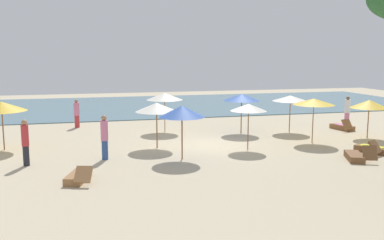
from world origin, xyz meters
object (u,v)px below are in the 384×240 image
(umbrella_0, at_px, (314,102))
(umbrella_7, at_px, (249,107))
(umbrella_6, at_px, (157,107))
(person_3, at_px, (104,137))
(lounger_2, at_px, (343,127))
(person_0, at_px, (77,113))
(lounger_0, at_px, (372,149))
(person_2, at_px, (25,142))
(person_1, at_px, (347,111))
(umbrella_3, at_px, (369,104))
(lounger_3, at_px, (79,177))
(umbrella_5, at_px, (182,111))
(umbrella_2, at_px, (290,98))
(umbrella_4, at_px, (242,97))
(lounger_1, at_px, (356,156))
(umbrella_8, at_px, (165,96))
(umbrella_1, at_px, (1,106))

(umbrella_0, height_order, umbrella_7, umbrella_0)
(umbrella_6, distance_m, person_3, 3.25)
(lounger_2, height_order, person_0, person_0)
(lounger_0, bearing_deg, person_2, 174.46)
(person_1, relative_size, person_3, 0.95)
(lounger_0, distance_m, person_0, 16.91)
(umbrella_7, bearing_deg, umbrella_3, 7.60)
(lounger_0, distance_m, person_2, 15.28)
(lounger_2, bearing_deg, lounger_3, -155.67)
(umbrella_0, height_order, umbrella_5, umbrella_5)
(umbrella_0, distance_m, umbrella_6, 8.01)
(lounger_0, xyz_separation_m, person_3, (-12.02, 1.75, 0.82))
(umbrella_2, xyz_separation_m, person_0, (-12.06, 4.61, -1.09))
(lounger_2, bearing_deg, umbrella_2, 177.87)
(umbrella_4, bearing_deg, umbrella_2, -7.63)
(lounger_1, xyz_separation_m, lounger_2, (3.75, 6.65, 0.01))
(umbrella_2, xyz_separation_m, lounger_2, (3.44, -0.13, -1.80))
(lounger_2, relative_size, person_0, 1.00)
(umbrella_5, relative_size, lounger_2, 1.35)
(umbrella_5, relative_size, person_0, 1.34)
(umbrella_0, bearing_deg, umbrella_5, -166.00)
(umbrella_4, bearing_deg, lounger_3, -140.45)
(umbrella_4, xyz_separation_m, lounger_2, (6.30, -0.51, -1.89))
(umbrella_6, bearing_deg, umbrella_4, 26.54)
(umbrella_8, bearing_deg, person_1, -2.40)
(umbrella_1, bearing_deg, lounger_1, -21.14)
(umbrella_7, relative_size, person_2, 1.15)
(lounger_0, relative_size, lounger_1, 1.01)
(umbrella_5, distance_m, lounger_3, 5.23)
(umbrella_0, relative_size, umbrella_5, 0.97)
(lounger_2, bearing_deg, umbrella_6, -169.50)
(lounger_2, xyz_separation_m, person_3, (-14.21, -3.89, 0.82))
(umbrella_7, bearing_deg, person_1, 29.75)
(umbrella_4, bearing_deg, person_1, 7.41)
(umbrella_3, xyz_separation_m, person_0, (-15.35, 7.26, -0.97))
(umbrella_1, relative_size, umbrella_3, 1.11)
(umbrella_0, bearing_deg, umbrella_3, 5.39)
(umbrella_5, height_order, lounger_0, umbrella_5)
(umbrella_0, bearing_deg, umbrella_6, 175.00)
(umbrella_7, height_order, umbrella_8, umbrella_8)
(umbrella_0, bearing_deg, person_0, 147.32)
(lounger_0, bearing_deg, lounger_3, -174.50)
(umbrella_4, distance_m, person_0, 10.20)
(umbrella_4, bearing_deg, umbrella_3, -26.27)
(umbrella_6, bearing_deg, umbrella_1, 169.55)
(umbrella_1, distance_m, umbrella_3, 18.70)
(umbrella_4, relative_size, person_1, 1.23)
(umbrella_8, relative_size, lounger_3, 1.27)
(umbrella_2, bearing_deg, person_2, -162.83)
(lounger_2, xyz_separation_m, person_2, (-17.37, -4.17, 0.82))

